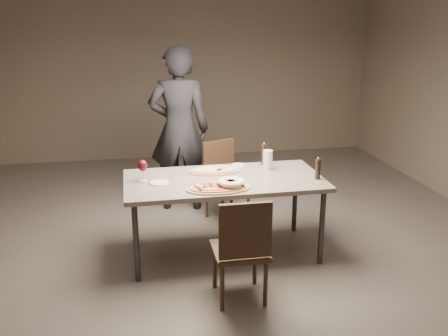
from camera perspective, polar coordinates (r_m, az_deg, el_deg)
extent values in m
plane|color=#5E5751|center=(4.83, 0.00, -9.68)|extent=(7.00, 7.00, 0.00)
plane|color=#7E6E5D|center=(7.81, -5.00, 11.37)|extent=(6.00, 0.00, 6.00)
cube|color=gray|center=(4.55, 0.00, -1.44)|extent=(1.80, 0.90, 0.04)
cylinder|color=#333335|center=(4.27, -10.01, -8.43)|extent=(0.05, 0.05, 0.71)
cylinder|color=#333335|center=(4.58, 11.11, -6.70)|extent=(0.05, 0.05, 0.71)
cylinder|color=#333335|center=(4.95, -10.22, -4.77)|extent=(0.05, 0.05, 0.71)
cylinder|color=#333335|center=(5.22, 8.11, -3.51)|extent=(0.05, 0.05, 0.71)
ellipsoid|color=white|center=(4.27, -3.09, -1.90)|extent=(0.05, 0.05, 0.01)
ellipsoid|color=white|center=(4.20, 0.87, -2.18)|extent=(0.05, 0.05, 0.01)
ellipsoid|color=white|center=(4.25, 0.75, -1.93)|extent=(0.05, 0.05, 0.01)
ellipsoid|color=white|center=(4.16, -1.89, -2.39)|extent=(0.05, 0.05, 0.01)
ellipsoid|color=white|center=(4.17, -1.20, -2.33)|extent=(0.05, 0.05, 0.01)
ellipsoid|color=white|center=(4.24, -2.64, -2.01)|extent=(0.05, 0.05, 0.01)
ellipsoid|color=white|center=(4.32, -0.86, -1.61)|extent=(0.05, 0.05, 0.01)
cube|color=black|center=(4.21, -2.99, -2.19)|extent=(0.05, 0.16, 0.01)
cube|color=black|center=(4.22, -2.18, -2.16)|extent=(0.06, 0.16, 0.01)
cube|color=black|center=(4.23, -1.40, -2.07)|extent=(0.04, 0.16, 0.01)
cube|color=black|center=(4.27, -0.67, -1.91)|extent=(0.03, 0.16, 0.01)
cube|color=black|center=(4.28, 0.12, -1.86)|extent=(0.04, 0.16, 0.01)
cube|color=black|center=(4.28, 0.92, -1.84)|extent=(0.06, 0.16, 0.01)
cube|color=black|center=(4.29, 1.71, -1.80)|extent=(0.07, 0.16, 0.01)
cylinder|color=tan|center=(4.76, 0.14, 0.13)|extent=(0.06, 0.06, 0.00)
cylinder|color=tan|center=(4.67, -0.68, -0.21)|extent=(0.06, 0.06, 0.00)
cylinder|color=tan|center=(4.66, -0.56, -0.26)|extent=(0.06, 0.06, 0.00)
cylinder|color=tan|center=(4.73, -0.38, -0.01)|extent=(0.06, 0.06, 0.00)
cylinder|color=tan|center=(4.79, -0.94, 0.21)|extent=(0.06, 0.06, 0.00)
cylinder|color=tan|center=(4.68, -0.23, -0.17)|extent=(0.06, 0.06, 0.00)
cylinder|color=beige|center=(4.26, 0.80, -1.91)|extent=(0.19, 0.19, 0.08)
torus|color=beige|center=(4.26, 0.80, -1.57)|extent=(0.23, 0.23, 0.03)
cube|color=#9A6B3E|center=(4.26, 1.15, -1.68)|extent=(0.06, 0.05, 0.04)
cube|color=#9A6B3E|center=(4.28, 0.84, -1.59)|extent=(0.06, 0.07, 0.04)
cube|color=#9A6B3E|center=(4.27, 0.47, -1.66)|extent=(0.08, 0.07, 0.04)
cube|color=#9A6B3E|center=(4.24, 0.55, -1.79)|extent=(0.08, 0.08, 0.04)
cube|color=#9A6B3E|center=(4.24, 0.98, -1.81)|extent=(0.07, 0.07, 0.04)
cylinder|color=white|center=(4.92, 1.63, 0.32)|extent=(0.13, 0.13, 0.01)
cylinder|color=#A6B241|center=(4.92, 1.63, 0.36)|extent=(0.09, 0.09, 0.00)
cylinder|color=black|center=(4.96, 4.58, 1.43)|extent=(0.05, 0.05, 0.18)
cylinder|color=black|center=(4.93, 4.61, 2.58)|extent=(0.06, 0.06, 0.02)
sphere|color=gold|center=(4.92, 4.61, 2.82)|extent=(0.02, 0.02, 0.02)
cylinder|color=black|center=(4.58, 10.67, -0.26)|extent=(0.05, 0.05, 0.17)
cylinder|color=black|center=(4.55, 10.74, 0.85)|extent=(0.05, 0.05, 0.02)
sphere|color=gold|center=(4.55, 10.75, 1.09)|extent=(0.02, 0.02, 0.02)
cylinder|color=silver|center=(4.80, 5.02, 0.92)|extent=(0.09, 0.09, 0.19)
cylinder|color=silver|center=(4.53, -9.20, -1.43)|extent=(0.07, 0.07, 0.01)
cylinder|color=silver|center=(4.52, -9.23, -0.82)|extent=(0.01, 0.01, 0.09)
ellipsoid|color=#4A0A12|center=(4.49, -9.29, 0.28)|extent=(0.09, 0.09, 0.11)
cylinder|color=white|center=(4.45, -7.39, -1.67)|extent=(0.17, 0.17, 0.01)
cube|color=#3B2618|center=(3.96, 1.79, -9.44)|extent=(0.42, 0.42, 0.04)
cylinder|color=#3B2618|center=(3.89, -0.21, -13.56)|extent=(0.03, 0.03, 0.39)
cylinder|color=#3B2618|center=(3.96, 4.77, -13.05)|extent=(0.03, 0.03, 0.39)
cylinder|color=#3B2618|center=(4.18, -1.07, -11.21)|extent=(0.03, 0.03, 0.39)
cylinder|color=#3B2618|center=(4.25, 3.55, -10.79)|extent=(0.03, 0.03, 0.39)
cube|color=#3B2618|center=(3.69, 2.46, -7.18)|extent=(0.40, 0.04, 0.43)
cube|color=#3B2618|center=(5.45, 0.39, -1.95)|extent=(0.53, 0.53, 0.04)
cylinder|color=#3B2618|center=(5.74, 0.87, -3.16)|extent=(0.03, 0.03, 0.38)
cylinder|color=#3B2618|center=(5.57, -1.99, -3.80)|extent=(0.03, 0.03, 0.38)
cylinder|color=#3B2618|center=(5.48, 2.79, -4.17)|extent=(0.03, 0.03, 0.38)
cylinder|color=#3B2618|center=(5.31, -0.14, -4.88)|extent=(0.03, 0.03, 0.38)
cube|color=#3B2618|center=(5.52, -0.65, 1.02)|extent=(0.37, 0.18, 0.42)
imported|color=black|center=(5.67, -5.15, 4.44)|extent=(0.75, 0.55, 1.88)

